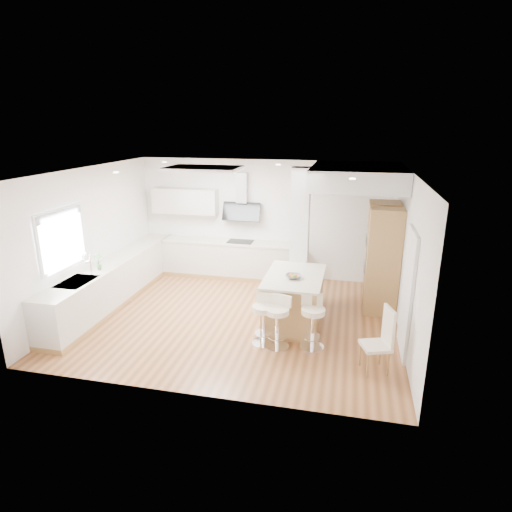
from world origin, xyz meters
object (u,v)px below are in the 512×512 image
(bar_stool_a, at_px, (264,316))
(bar_stool_c, at_px, (313,319))
(bar_stool_b, at_px, (278,319))
(dining_chair, at_px, (382,338))
(peninsula, at_px, (294,299))

(bar_stool_a, relative_size, bar_stool_c, 0.98)
(bar_stool_a, height_order, bar_stool_b, bar_stool_b)
(bar_stool_a, xyz_separation_m, bar_stool_b, (0.25, -0.07, 0.00))
(dining_chair, bearing_deg, bar_stool_c, 137.42)
(peninsula, relative_size, bar_stool_a, 1.76)
(peninsula, bearing_deg, dining_chair, -40.79)
(bar_stool_a, bearing_deg, bar_stool_c, 6.95)
(peninsula, height_order, bar_stool_b, peninsula)
(bar_stool_a, bearing_deg, peninsula, 70.78)
(peninsula, distance_m, dining_chair, 2.00)
(peninsula, xyz_separation_m, bar_stool_c, (0.43, -0.85, 0.03))
(bar_stool_b, height_order, dining_chair, dining_chair)
(bar_stool_a, xyz_separation_m, dining_chair, (1.88, -0.43, 0.04))
(bar_stool_c, height_order, dining_chair, dining_chair)
(bar_stool_a, height_order, dining_chair, dining_chair)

